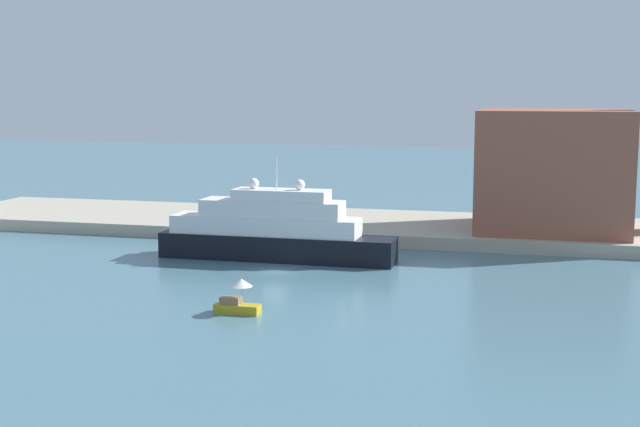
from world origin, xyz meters
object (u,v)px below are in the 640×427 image
harbor_building (553,170)px  parked_car (208,216)px  person_figure (224,219)px  mooring_bollard (332,228)px  large_yacht (273,231)px  small_motorboat (238,300)px

harbor_building → parked_car: 44.61m
parked_car → person_figure: person_figure is taller
person_figure → mooring_bollard: bearing=-7.1°
parked_car → mooring_bollard: (17.94, -4.26, -0.21)m
large_yacht → parked_car: large_yacht is taller
harbor_building → parked_car: harbor_building is taller
mooring_bollard → person_figure: bearing=172.9°
large_yacht → harbor_building: (29.97, 19.27, 5.76)m
harbor_building → small_motorboat: bearing=-121.2°
parked_car → person_figure: 4.01m
small_motorboat → harbor_building: size_ratio=0.22×
large_yacht → harbor_building: 36.10m
parked_car → person_figure: (3.20, -2.42, 0.15)m
harbor_building → mooring_bollard: size_ratio=23.66×
person_figure → large_yacht: bearing=-50.7°
mooring_bollard → parked_car: bearing=166.7°
mooring_bollard → harbor_building: bearing=17.1°
small_motorboat → person_figure: size_ratio=2.42×
person_figure → mooring_bollard: person_figure is taller
harbor_building → large_yacht: bearing=-147.3°
small_motorboat → person_figure: person_figure is taller
small_motorboat → mooring_bollard: bearing=90.3°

